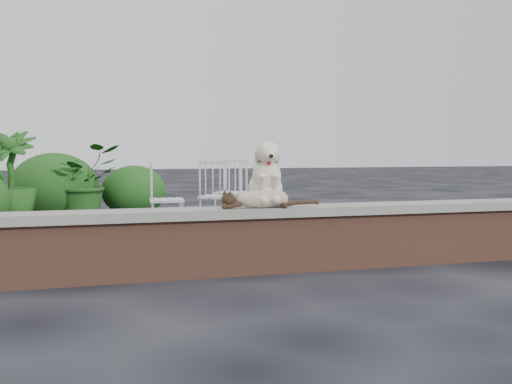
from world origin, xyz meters
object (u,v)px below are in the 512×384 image
object	(u,v)px
chair_c	(217,196)
dog	(265,173)
potted_plant_a	(83,181)
potted_plant_b	(9,179)
chair_d	(231,192)
cat	(262,198)
chair_e	(167,199)
chair_b	(256,201)

from	to	relation	value
chair_c	dog	bearing A→B (deg)	115.64
potted_plant_a	potted_plant_b	xyz separation A→B (m)	(-1.01, -0.81, 0.09)
chair_c	chair_d	world-z (taller)	same
chair_d	potted_plant_b	size ratio (longest dim) A/B	0.69
cat	chair_e	distance (m)	2.62
dog	chair_c	size ratio (longest dim) A/B	0.63
dog	cat	distance (m)	0.27
chair_b	potted_plant_a	xyz separation A→B (m)	(-1.99, 2.94, 0.12)
chair_d	potted_plant_a	distance (m)	2.45
chair_e	chair_b	xyz separation A→B (m)	(0.98, -0.65, 0.00)
chair_d	potted_plant_a	xyz separation A→B (m)	(-2.09, 1.27, 0.12)
chair_d	cat	bearing A→B (deg)	-65.58
dog	potted_plant_b	distance (m)	4.66
potted_plant_b	chair_e	bearing A→B (deg)	-36.19
dog	potted_plant_b	xyz separation A→B (m)	(-2.57, 3.89, -0.20)
dog	cat	xyz separation A→B (m)	(-0.08, -0.15, -0.21)
cat	chair_d	xyz separation A→B (m)	(0.61, 3.58, -0.20)
chair_e	chair_b	bearing A→B (deg)	-118.68
cat	chair_c	bearing A→B (deg)	91.93
chair_e	chair_b	world-z (taller)	same
chair_d	potted_plant_b	distance (m)	3.14
cat	potted_plant_b	world-z (taller)	potted_plant_b
dog	potted_plant_b	bearing A→B (deg)	130.31
cat	chair_e	bearing A→B (deg)	107.39
chair_d	potted_plant_b	bearing A→B (deg)	-154.34
chair_c	chair_e	xyz separation A→B (m)	(-0.73, -0.36, 0.00)
chair_d	chair_b	distance (m)	1.67
chair_c	chair_b	bearing A→B (deg)	133.33
dog	chair_e	world-z (taller)	dog
chair_d	chair_e	world-z (taller)	same
cat	potted_plant_a	world-z (taller)	potted_plant_a
chair_e	potted_plant_b	size ratio (longest dim) A/B	0.69
dog	chair_c	distance (m)	2.81
chair_c	chair_d	bearing A→B (deg)	-89.46
dog	potted_plant_b	size ratio (longest dim) A/B	0.43
chair_d	chair_b	bearing A→B (deg)	-59.43
dog	chair_c	xyz separation A→B (m)	(0.17, 2.78, -0.40)
cat	chair_b	size ratio (longest dim) A/B	1.11
chair_e	cat	bearing A→B (deg)	-164.53
chair_c	chair_e	size ratio (longest dim) A/B	1.00
chair_e	chair_d	bearing A→B (deg)	-42.09
potted_plant_b	chair_c	bearing A→B (deg)	-22.10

